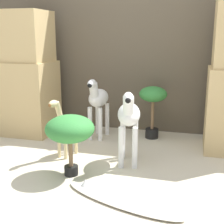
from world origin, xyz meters
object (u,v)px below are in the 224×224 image
Objects in this scene: zebra_left at (98,101)px; giraffe_figurine at (65,128)px; potted_palm_back at (70,130)px; potted_palm_front at (153,100)px; zebra_right at (129,118)px; surfboard at (121,198)px.

giraffe_figurine is (-0.13, -0.62, -0.14)m from zebra_left.
zebra_left is 1.19× the size of giraffe_figurine.
potted_palm_back is (0.08, -1.00, -0.04)m from zebra_left.
potted_palm_front is 1.26m from potted_palm_back.
zebra_left is 1.34× the size of potted_palm_back.
giraffe_figurine is at bearing -132.92° from potted_palm_front.
potted_palm_front reaches higher than potted_palm_back.
zebra_left is 0.65m from giraffe_figurine.
potted_palm_front reaches higher than giraffe_figurine.
potted_palm_back is at bearing -138.76° from zebra_right.
zebra_right is 0.72× the size of surfboard.
zebra_left is at bearing 127.58° from zebra_right.
giraffe_figurine is 1.01m from surfboard.
zebra_right is at bearing -1.30° from giraffe_figurine.
surfboard is (0.50, -0.30, -0.38)m from potted_palm_back.
zebra_left reaches higher than giraffe_figurine.
giraffe_figurine is 1.07m from potted_palm_front.
zebra_left is 0.72× the size of surfboard.
potted_palm_front is at bearing 65.85° from potted_palm_back.
giraffe_figurine is at bearing 136.24° from surfboard.
zebra_left is 1.00m from potted_palm_back.
potted_palm_front is 1.15× the size of potted_palm_back.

